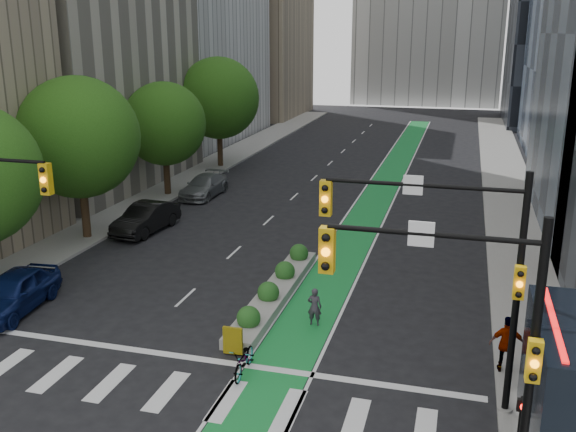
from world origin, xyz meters
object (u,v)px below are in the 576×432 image
Objects in this scene: parked_car_left_mid at (146,218)px; median_planter at (276,289)px; pedestrian_far at (507,344)px; parked_car_left_near at (14,292)px; parked_car_left_far at (204,186)px; cyclist at (315,307)px; bicycle at (244,360)px; pedestrian_near at (551,402)px.

median_planter is at bearing -30.48° from parked_car_left_mid.
pedestrian_far is (9.10, -4.14, 0.74)m from median_planter.
parked_car_left_near is 19.55m from parked_car_left_far.
cyclist is 7.19m from pedestrian_far.
bicycle is 0.39× the size of parked_car_left_far.
pedestrian_near reaches higher than median_planter.
parked_car_left_near is 11.11m from parked_car_left_mid.
parked_car_left_far is (-11.88, 17.58, -0.04)m from cyclist.
pedestrian_near is at bearing -34.83° from median_planter.
parked_car_left_far is at bearing 48.68° from pedestrian_near.
cyclist is 21.22m from parked_car_left_far.
bicycle is at bearing -46.45° from parked_car_left_mid.
cyclist reaches higher than bicycle.
parked_car_left_far is 3.22× the size of pedestrian_near.
parked_car_left_far is (0.10, 19.55, -0.10)m from parked_car_left_near.
parked_car_left_near is 0.99× the size of parked_car_left_mid.
pedestrian_near is (19.82, -14.04, 0.12)m from parked_car_left_mid.
parked_car_left_mid is 2.54× the size of pedestrian_far.
parked_car_left_mid is at bearing 61.98° from pedestrian_near.
median_planter is 11.95m from parked_car_left_mid.
pedestrian_near reaches higher than bicycle.
median_planter is at bearing 94.82° from bicycle.
bicycle is 0.39× the size of parked_car_left_mid.
pedestrian_near is at bearing -14.03° from parked_car_left_near.
cyclist is 0.31× the size of parked_car_left_mid.
bicycle is at bearing 92.84° from pedestrian_near.
median_planter is at bearing -56.58° from parked_car_left_far.
median_planter is 2.05× the size of parked_car_left_far.
parked_car_left_mid is (0.10, 11.11, -0.02)m from parked_car_left_near.
parked_car_left_far is at bearing -56.14° from cyclist.
parked_car_left_near is at bearing 88.93° from pedestrian_near.
pedestrian_near is 0.80× the size of pedestrian_far.
pedestrian_near reaches higher than parked_car_left_far.
pedestrian_near is at bearing 148.14° from cyclist.
bicycle is at bearing -17.42° from parked_car_left_near.
pedestrian_near is at bearing -29.98° from parked_car_left_mid.
pedestrian_near reaches higher than parked_car_left_mid.
pedestrian_far is at bearing 163.80° from cyclist.
parked_car_left_mid reaches higher than median_planter.
pedestrian_near reaches higher than parked_car_left_near.
pedestrian_far reaches higher than bicycle.
parked_car_left_mid is (-9.68, 6.98, 0.44)m from median_planter.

